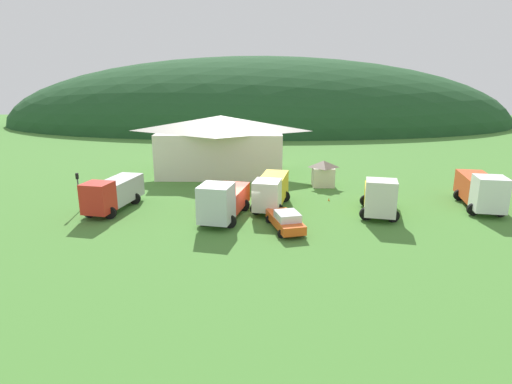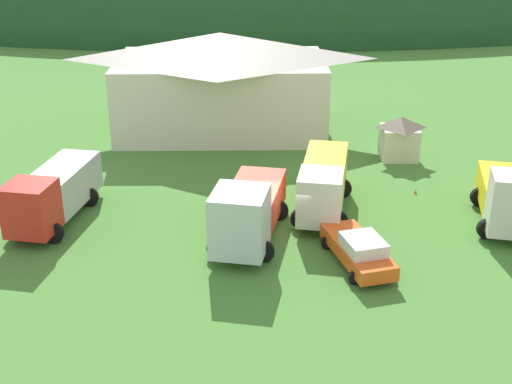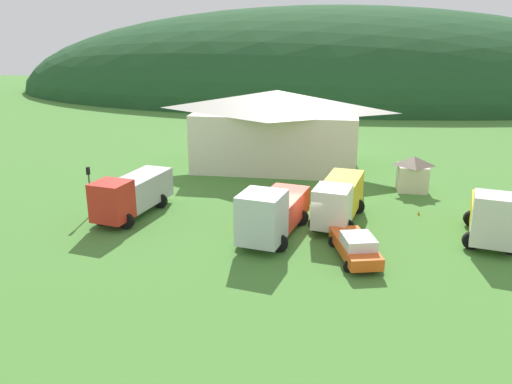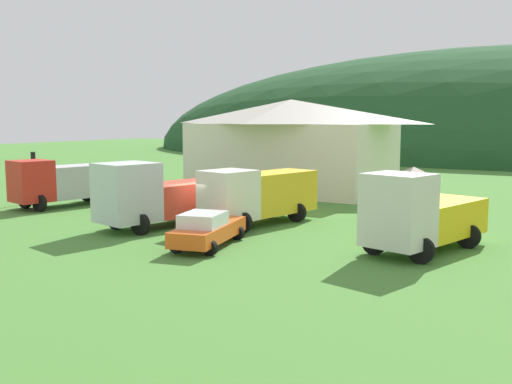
{
  "view_description": "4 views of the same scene",
  "coord_description": "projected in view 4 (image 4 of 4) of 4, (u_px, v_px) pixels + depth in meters",
  "views": [
    {
      "loc": [
        1.52,
        -36.71,
        12.23
      ],
      "look_at": [
        0.86,
        1.99,
        1.63
      ],
      "focal_mm": 30.1,
      "sensor_mm": 36.0,
      "label": 1
    },
    {
      "loc": [
        -2.02,
        -32.12,
        16.3
      ],
      "look_at": [
        -1.47,
        0.98,
        1.81
      ],
      "focal_mm": 47.42,
      "sensor_mm": 36.0,
      "label": 2
    },
    {
      "loc": [
        1.99,
        -32.93,
        13.33
      ],
      "look_at": [
        -3.15,
        -0.05,
        2.69
      ],
      "focal_mm": 37.09,
      "sensor_mm": 36.0,
      "label": 3
    },
    {
      "loc": [
        19.92,
        -25.42,
        5.96
      ],
      "look_at": [
        1.94,
        2.65,
        1.78
      ],
      "focal_mm": 42.03,
      "sensor_mm": 36.0,
      "label": 4
    }
  ],
  "objects": [
    {
      "name": "play_shed_cream",
      "position": [
        413.0,
        190.0,
        36.93
      ],
      "size": [
        2.58,
        2.42,
        2.94
      ],
      "color": "beige",
      "rests_on": "ground"
    },
    {
      "name": "crane_truck_red",
      "position": [
        65.0,
        181.0,
        40.13
      ],
      "size": [
        3.96,
        7.85,
        3.21
      ],
      "rotation": [
        0.0,
        0.0,
        -1.76
      ],
      "color": "red",
      "rests_on": "ground"
    },
    {
      "name": "ground_plane",
      "position": [
        200.0,
        227.0,
        32.64
      ],
      "size": [
        200.0,
        200.0,
        0.0
      ],
      "primitive_type": "plane",
      "color": "#477F33"
    },
    {
      "name": "traffic_cone_mid_row",
      "position": [
        146.0,
        232.0,
        31.37
      ],
      "size": [
        0.36,
        0.36,
        0.5
      ],
      "primitive_type": "cone",
      "color": "orange",
      "rests_on": "ground"
    },
    {
      "name": "traffic_cone_near_pickup",
      "position": [
        373.0,
        229.0,
        32.21
      ],
      "size": [
        0.36,
        0.36,
        0.63
      ],
      "primitive_type": "cone",
      "color": "orange",
      "rests_on": "ground"
    },
    {
      "name": "traffic_light_west",
      "position": [
        34.0,
        171.0,
        41.65
      ],
      "size": [
        0.2,
        0.32,
        3.56
      ],
      "color": "#4C4C51",
      "rests_on": "ground"
    },
    {
      "name": "forested_hill_backdrop",
      "position": [
        490.0,
        155.0,
        94.99
      ],
      "size": [
        126.64,
        60.0,
        33.5
      ],
      "primitive_type": "ellipsoid",
      "color": "#1E4723",
      "rests_on": "ground"
    },
    {
      "name": "depot_building",
      "position": [
        291.0,
        144.0,
        48.26
      ],
      "size": [
        16.33,
        9.62,
        7.37
      ],
      "color": "silver",
      "rests_on": "ground"
    },
    {
      "name": "service_pickup_orange",
      "position": [
        207.0,
        229.0,
        27.61
      ],
      "size": [
        3.16,
        5.52,
        1.66
      ],
      "rotation": [
        0.0,
        0.0,
        -1.31
      ],
      "color": "#EF581C",
      "rests_on": "ground"
    },
    {
      "name": "heavy_rig_striped",
      "position": [
        257.0,
        194.0,
        33.09
      ],
      "size": [
        3.87,
        7.75,
        3.19
      ],
      "rotation": [
        0.0,
        0.0,
        -1.76
      ],
      "color": "silver",
      "rests_on": "ground"
    },
    {
      "name": "tow_truck_silver",
      "position": [
        157.0,
        195.0,
        32.41
      ],
      "size": [
        4.28,
        8.28,
        3.61
      ],
      "rotation": [
        0.0,
        0.0,
        -1.77
      ],
      "color": "silver",
      "rests_on": "ground"
    },
    {
      "name": "flatbed_truck_yellow",
      "position": [
        419.0,
        214.0,
        26.29
      ],
      "size": [
        4.23,
        7.31,
        3.63
      ],
      "rotation": [
        0.0,
        0.0,
        -1.79
      ],
      "color": "silver",
      "rests_on": "ground"
    }
  ]
}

